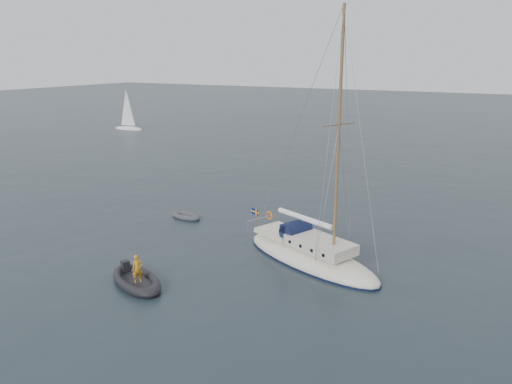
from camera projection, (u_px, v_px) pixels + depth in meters
The scene contains 5 objects.
ground at pixel (279, 251), 30.29m from camera, with size 300.00×300.00×0.00m, color black.
sailboat at pixel (311, 244), 28.47m from camera, with size 10.21×3.06×14.55m.
dinghy at pixel (186, 216), 36.41m from camera, with size 2.51×1.13×0.36m.
rib at pixel (136, 279), 25.83m from camera, with size 4.22×1.92×1.71m.
distant_yacht_a at pixel (127, 110), 79.96m from camera, with size 5.37×2.87×7.12m.
Camera 1 is at (12.31, -25.49, 11.44)m, focal length 35.00 mm.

